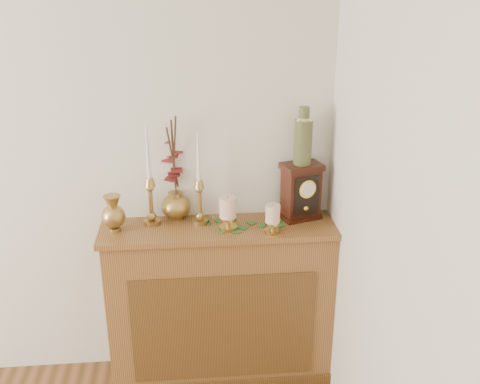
{
  "coord_description": "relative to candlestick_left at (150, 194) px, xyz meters",
  "views": [
    {
      "loc": [
        1.26,
        -0.52,
        2.18
      ],
      "look_at": [
        1.5,
        2.05,
        1.14
      ],
      "focal_mm": 42.0,
      "sensor_mm": 36.0,
      "label": 1
    }
  ],
  "objects": [
    {
      "name": "mantel_clock",
      "position": [
        0.78,
        0.01,
        -0.02
      ],
      "size": [
        0.23,
        0.19,
        0.3
      ],
      "rotation": [
        0.0,
        0.0,
        0.3
      ],
      "color": "#33120A",
      "rests_on": "console_shelf"
    },
    {
      "name": "candlestick_left",
      "position": [
        0.0,
        0.0,
        0.0
      ],
      "size": [
        0.09,
        0.09,
        0.52
      ],
      "rotation": [
        0.0,
        0.0,
        0.1
      ],
      "color": "tan",
      "rests_on": "console_shelf"
    },
    {
      "name": "bud_vase",
      "position": [
        -0.18,
        -0.07,
        -0.08
      ],
      "size": [
        0.12,
        0.12,
        0.19
      ],
      "rotation": [
        0.0,
        0.0,
        -0.43
      ],
      "color": "tan",
      "rests_on": "console_shelf"
    },
    {
      "name": "pillar_candle_right",
      "position": [
        0.61,
        -0.16,
        -0.09
      ],
      "size": [
        0.08,
        0.08,
        0.16
      ],
      "rotation": [
        0.0,
        0.0,
        0.07
      ],
      "color": "#B68B3F",
      "rests_on": "console_shelf"
    },
    {
      "name": "ivy_garland",
      "position": [
        0.49,
        -0.08,
        -0.16
      ],
      "size": [
        0.39,
        0.18,
        0.07
      ],
      "rotation": [
        0.0,
        0.0,
        0.01
      ],
      "color": "#2B6125",
      "rests_on": "console_shelf"
    },
    {
      "name": "pillar_candle_left",
      "position": [
        0.39,
        -0.1,
        -0.07
      ],
      "size": [
        0.1,
        0.1,
        0.19
      ],
      "rotation": [
        0.0,
        0.0,
        0.17
      ],
      "color": "#B68B3F",
      "rests_on": "console_shelf"
    },
    {
      "name": "ceramic_vase",
      "position": [
        0.78,
        0.01,
        0.27
      ],
      "size": [
        0.09,
        0.09,
        0.3
      ],
      "rotation": [
        0.0,
        0.0,
        0.3
      ],
      "color": "#183125",
      "rests_on": "mantel_clock"
    },
    {
      "name": "candlestick_center",
      "position": [
        0.25,
        -0.02,
        -0.01
      ],
      "size": [
        0.08,
        0.08,
        0.49
      ],
      "rotation": [
        0.0,
        0.0,
        0.31
      ],
      "color": "tan",
      "rests_on": "console_shelf"
    },
    {
      "name": "console_shelf",
      "position": [
        0.35,
        -0.06,
        -0.66
      ],
      "size": [
        1.24,
        0.34,
        0.93
      ],
      "color": "brown",
      "rests_on": "ground"
    },
    {
      "name": "ginger_jar",
      "position": [
        0.12,
        0.09,
        0.09
      ],
      "size": [
        0.23,
        0.25,
        0.57
      ],
      "rotation": [
        0.0,
        0.0,
        -0.18
      ],
      "color": "tan",
      "rests_on": "console_shelf"
    }
  ]
}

